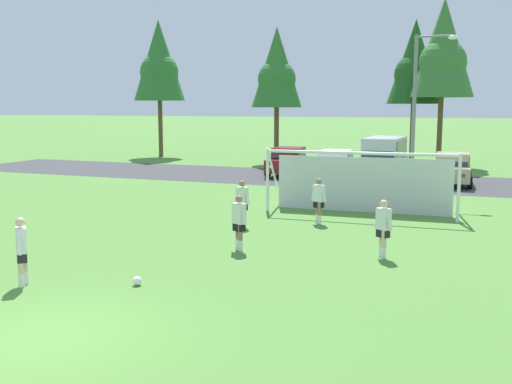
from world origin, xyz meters
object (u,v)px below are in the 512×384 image
at_px(player_striker_near, 242,203).
at_px(soccer_goal, 362,181).
at_px(parked_car_slot_center_left, 384,159).
at_px(player_winger_left, 319,201).
at_px(parked_car_slot_far_left, 288,161).
at_px(street_lamp, 418,113).
at_px(parked_car_slot_center, 452,169).
at_px(player_winger_right, 383,229).
at_px(player_defender_far, 239,223).
at_px(player_midfield_center, 22,252).
at_px(parked_car_slot_left, 335,165).
at_px(soccer_ball, 137,281).

bearing_deg(player_striker_near, soccer_goal, 51.62).
bearing_deg(parked_car_slot_center_left, player_winger_left, -91.58).
xyz_separation_m(parked_car_slot_far_left, street_lamp, (8.15, -5.52, 2.99)).
xyz_separation_m(parked_car_slot_far_left, parked_car_slot_center, (9.57, -0.97, 0.00)).
bearing_deg(player_winger_right, player_winger_left, 126.03).
distance_m(player_striker_near, player_winger_left, 2.81).
bearing_deg(parked_car_slot_center_left, parked_car_slot_far_left, 165.78).
relative_size(player_defender_far, street_lamp, 0.22).
bearing_deg(player_striker_near, player_winger_right, -25.64).
height_order(soccer_goal, player_striker_near, soccer_goal).
bearing_deg(player_defender_far, parked_car_slot_far_left, 103.91).
distance_m(player_midfield_center, parked_car_slot_left, 22.42).
height_order(soccer_ball, player_striker_near, player_striker_near).
bearing_deg(player_winger_right, parked_car_slot_left, 108.13).
bearing_deg(player_winger_left, player_striker_near, -146.76).
distance_m(soccer_ball, parked_car_slot_left, 21.36).
relative_size(player_midfield_center, street_lamp, 0.22).
height_order(player_winger_right, parked_car_slot_far_left, parked_car_slot_far_left).
height_order(soccer_goal, player_defender_far, soccer_goal).
xyz_separation_m(player_midfield_center, parked_car_slot_center, (8.37, 22.67, 0.05)).
bearing_deg(soccer_goal, parked_car_slot_left, 109.40).
distance_m(player_winger_right, parked_car_slot_far_left, 19.88).
bearing_deg(player_winger_left, soccer_ball, -102.65).
xyz_separation_m(parked_car_slot_left, parked_car_slot_center, (6.31, 0.35, 0.00)).
relative_size(player_midfield_center, parked_car_slot_center_left, 0.34).
bearing_deg(parked_car_slot_left, player_winger_left, -78.93).
height_order(soccer_ball, player_winger_right, player_winger_right).
distance_m(player_defender_far, player_winger_right, 4.14).
relative_size(parked_car_slot_center, street_lamp, 0.57).
relative_size(player_winger_right, parked_car_slot_center, 0.38).
distance_m(player_midfield_center, parked_car_slot_center_left, 22.64).
xyz_separation_m(player_midfield_center, parked_car_slot_center_left, (4.84, 22.11, 0.52)).
bearing_deg(soccer_goal, soccer_ball, -104.51).
xyz_separation_m(soccer_goal, parked_car_slot_center_left, (-0.67, 9.56, 0.05)).
height_order(parked_car_slot_center_left, street_lamp, street_lamp).
xyz_separation_m(player_striker_near, player_defender_far, (1.25, -3.25, 0.00)).
bearing_deg(parked_car_slot_left, parked_car_slot_far_left, 157.93).
distance_m(player_midfield_center, parked_car_slot_center, 24.17).
bearing_deg(player_striker_near, parked_car_slot_center_left, 78.96).
xyz_separation_m(player_winger_left, street_lamp, (2.46, 8.26, 3.05)).
bearing_deg(player_defender_far, soccer_ball, -102.34).
distance_m(player_striker_near, player_defender_far, 3.48).
bearing_deg(player_winger_left, soccer_goal, 69.59).
relative_size(player_winger_right, street_lamp, 0.22).
bearing_deg(parked_car_slot_far_left, parked_car_slot_center, -5.79).
bearing_deg(player_winger_right, player_striker_near, 154.36).
xyz_separation_m(parked_car_slot_far_left, parked_car_slot_left, (3.26, -1.32, 0.00)).
height_order(player_striker_near, parked_car_slot_left, parked_car_slot_left).
bearing_deg(player_winger_right, soccer_goal, 106.25).
relative_size(parked_car_slot_left, parked_car_slot_center_left, 0.89).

